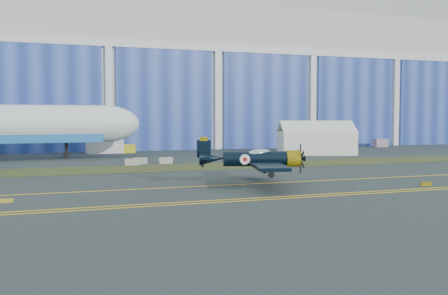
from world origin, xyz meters
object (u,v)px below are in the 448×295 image
object	(u,v)px
warbird	(255,159)
tent	(316,137)
shipping_container	(105,145)
tug	(128,149)

from	to	relation	value
warbird	tent	size ratio (longest dim) A/B	1.10
warbird	tent	xyz separation A→B (m)	(27.26, 36.16, 0.43)
shipping_container	tug	xyz separation A→B (m)	(4.17, -0.34, -0.65)
shipping_container	tent	bearing A→B (deg)	-23.62
warbird	shipping_container	size ratio (longest dim) A/B	2.56
tent	tug	world-z (taller)	tent
tug	warbird	bearing A→B (deg)	-67.43
shipping_container	tug	distance (m)	4.24
warbird	tent	world-z (taller)	tent
warbird	shipping_container	distance (m)	51.42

